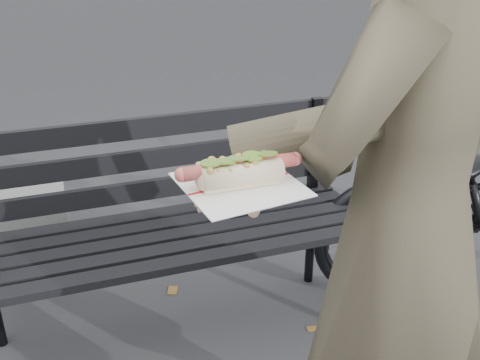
# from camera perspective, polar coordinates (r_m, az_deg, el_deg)

# --- Properties ---
(park_bench) EXTENTS (1.50, 0.44, 0.88)m
(park_bench) POSITION_cam_1_polar(r_m,az_deg,el_deg) (2.14, -8.06, -3.62)
(park_bench) COLOR black
(park_bench) RESTS_ON ground
(person) EXTENTS (0.80, 0.68, 1.85)m
(person) POSITION_cam_1_polar(r_m,az_deg,el_deg) (1.31, 16.45, -4.87)
(person) COLOR brown
(person) RESTS_ON ground
(held_hotdog) EXTENTS (0.64, 0.31, 0.20)m
(held_hotdog) POSITION_cam_1_polar(r_m,az_deg,el_deg) (1.07, 9.23, 4.48)
(held_hotdog) COLOR brown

